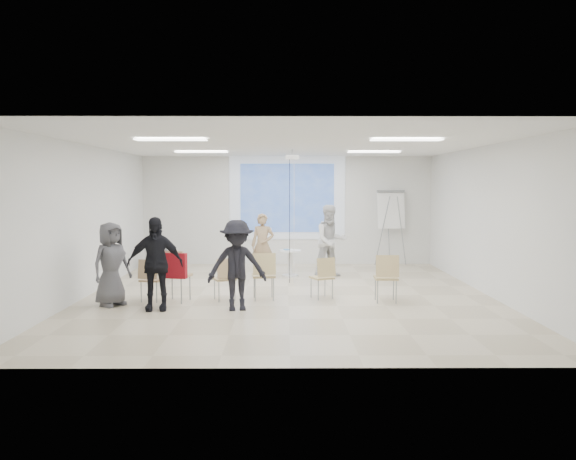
{
  "coord_description": "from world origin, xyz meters",
  "views": [
    {
      "loc": [
        -0.07,
        -11.1,
        2.2
      ],
      "look_at": [
        0.0,
        0.8,
        1.25
      ],
      "focal_mm": 35.0,
      "sensor_mm": 36.0,
      "label": 1
    }
  ],
  "objects_px": {
    "audience_mid": "(237,259)",
    "chair_right_far": "(386,274)",
    "chair_right_inner": "(324,274)",
    "audience_left": "(155,257)",
    "av_cart": "(164,258)",
    "chair_far_left": "(151,276)",
    "pedestal_table": "(290,261)",
    "chair_left_mid": "(174,272)",
    "player_left": "(263,241)",
    "audience_outer": "(111,259)",
    "player_right": "(331,237)",
    "flipchart_easel": "(391,210)",
    "chair_center": "(264,272)",
    "chair_left_inner": "(226,275)",
    "laptop": "(225,277)"
  },
  "relations": [
    {
      "from": "player_left",
      "to": "flipchart_easel",
      "type": "bearing_deg",
      "value": 35.45
    },
    {
      "from": "chair_left_mid",
      "to": "audience_mid",
      "type": "height_order",
      "value": "audience_mid"
    },
    {
      "from": "player_left",
      "to": "audience_outer",
      "type": "relative_size",
      "value": 1.01
    },
    {
      "from": "chair_right_inner",
      "to": "flipchart_easel",
      "type": "relative_size",
      "value": 0.4
    },
    {
      "from": "chair_far_left",
      "to": "chair_right_inner",
      "type": "relative_size",
      "value": 1.0
    },
    {
      "from": "audience_left",
      "to": "chair_center",
      "type": "bearing_deg",
      "value": 19.15
    },
    {
      "from": "pedestal_table",
      "to": "chair_left_mid",
      "type": "relative_size",
      "value": 0.69
    },
    {
      "from": "player_left",
      "to": "flipchart_easel",
      "type": "relative_size",
      "value": 0.84
    },
    {
      "from": "chair_left_mid",
      "to": "audience_mid",
      "type": "bearing_deg",
      "value": -12.47
    },
    {
      "from": "audience_outer",
      "to": "av_cart",
      "type": "distance_m",
      "value": 4.31
    },
    {
      "from": "chair_left_inner",
      "to": "audience_left",
      "type": "xyz_separation_m",
      "value": [
        -1.16,
        -0.77,
        0.46
      ]
    },
    {
      "from": "chair_far_left",
      "to": "chair_right_inner",
      "type": "height_order",
      "value": "same"
    },
    {
      "from": "audience_outer",
      "to": "flipchart_easel",
      "type": "height_order",
      "value": "flipchart_easel"
    },
    {
      "from": "audience_outer",
      "to": "pedestal_table",
      "type": "bearing_deg",
      "value": -7.02
    },
    {
      "from": "chair_right_inner",
      "to": "audience_mid",
      "type": "distance_m",
      "value": 1.9
    },
    {
      "from": "player_right",
      "to": "av_cart",
      "type": "bearing_deg",
      "value": 149.61
    },
    {
      "from": "av_cart",
      "to": "chair_center",
      "type": "bearing_deg",
      "value": -37.45
    },
    {
      "from": "audience_outer",
      "to": "audience_mid",
      "type": "bearing_deg",
      "value": -61.33
    },
    {
      "from": "flipchart_easel",
      "to": "pedestal_table",
      "type": "bearing_deg",
      "value": -151.48
    },
    {
      "from": "chair_far_left",
      "to": "chair_right_far",
      "type": "distance_m",
      "value": 4.44
    },
    {
      "from": "chair_far_left",
      "to": "flipchart_easel",
      "type": "relative_size",
      "value": 0.4
    },
    {
      "from": "chair_far_left",
      "to": "chair_left_mid",
      "type": "xyz_separation_m",
      "value": [
        0.46,
        -0.07,
        0.1
      ]
    },
    {
      "from": "player_right",
      "to": "laptop",
      "type": "distance_m",
      "value": 3.63
    },
    {
      "from": "chair_left_mid",
      "to": "flipchart_easel",
      "type": "bearing_deg",
      "value": 59.89
    },
    {
      "from": "audience_outer",
      "to": "flipchart_easel",
      "type": "distance_m",
      "value": 7.98
    },
    {
      "from": "player_left",
      "to": "chair_left_mid",
      "type": "distance_m",
      "value": 3.35
    },
    {
      "from": "chair_left_inner",
      "to": "chair_center",
      "type": "bearing_deg",
      "value": -18.25
    },
    {
      "from": "chair_far_left",
      "to": "audience_left",
      "type": "relative_size",
      "value": 0.43
    },
    {
      "from": "chair_far_left",
      "to": "audience_left",
      "type": "distance_m",
      "value": 0.87
    },
    {
      "from": "chair_left_inner",
      "to": "laptop",
      "type": "bearing_deg",
      "value": 85.12
    },
    {
      "from": "player_right",
      "to": "flipchart_easel",
      "type": "distance_m",
      "value": 2.65
    },
    {
      "from": "flipchart_easel",
      "to": "audience_outer",
      "type": "bearing_deg",
      "value": -145.23
    },
    {
      "from": "audience_mid",
      "to": "chair_right_far",
      "type": "bearing_deg",
      "value": 2.77
    },
    {
      "from": "audience_left",
      "to": "pedestal_table",
      "type": "bearing_deg",
      "value": 51.89
    },
    {
      "from": "chair_left_mid",
      "to": "chair_center",
      "type": "distance_m",
      "value": 1.69
    },
    {
      "from": "chair_left_mid",
      "to": "flipchart_easel",
      "type": "height_order",
      "value": "flipchart_easel"
    },
    {
      "from": "chair_center",
      "to": "audience_left",
      "type": "height_order",
      "value": "audience_left"
    },
    {
      "from": "player_right",
      "to": "flipchart_easel",
      "type": "xyz_separation_m",
      "value": [
        1.79,
        1.87,
        0.56
      ]
    },
    {
      "from": "player_left",
      "to": "av_cart",
      "type": "xyz_separation_m",
      "value": [
        -2.6,
        1.06,
        -0.54
      ]
    },
    {
      "from": "chair_far_left",
      "to": "audience_outer",
      "type": "height_order",
      "value": "audience_outer"
    },
    {
      "from": "pedestal_table",
      "to": "audience_outer",
      "type": "height_order",
      "value": "audience_outer"
    },
    {
      "from": "chair_left_inner",
      "to": "chair_right_inner",
      "type": "distance_m",
      "value": 1.88
    },
    {
      "from": "chair_right_inner",
      "to": "av_cart",
      "type": "bearing_deg",
      "value": 112.06
    },
    {
      "from": "flipchart_easel",
      "to": "chair_right_far",
      "type": "bearing_deg",
      "value": -106.92
    },
    {
      "from": "chair_left_inner",
      "to": "laptop",
      "type": "xyz_separation_m",
      "value": [
        -0.03,
        0.09,
        -0.05
      ]
    },
    {
      "from": "chair_right_inner",
      "to": "audience_left",
      "type": "height_order",
      "value": "audience_left"
    },
    {
      "from": "player_right",
      "to": "player_left",
      "type": "bearing_deg",
      "value": 164.58
    },
    {
      "from": "pedestal_table",
      "to": "audience_left",
      "type": "relative_size",
      "value": 0.36
    },
    {
      "from": "chair_center",
      "to": "chair_right_far",
      "type": "bearing_deg",
      "value": -12.1
    },
    {
      "from": "player_right",
      "to": "flipchart_easel",
      "type": "relative_size",
      "value": 0.93
    }
  ]
}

